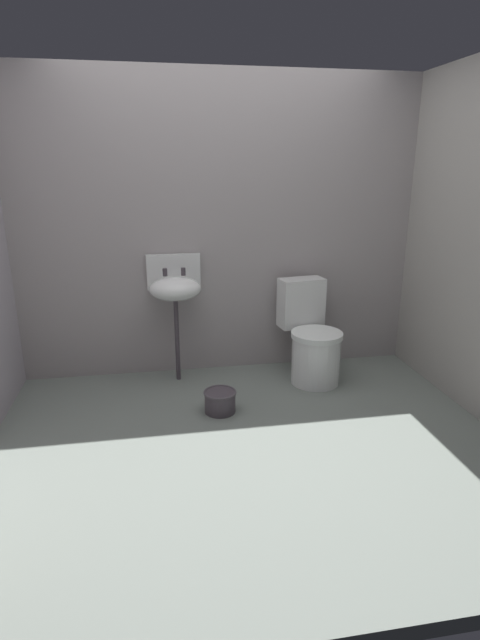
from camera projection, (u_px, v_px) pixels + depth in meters
The scene contains 5 objects.
ground_plane at pixel (248, 445), 3.13m from camera, with size 3.59×2.80×0.08m, color slate.
wall_back at pixel (220, 228), 3.94m from camera, with size 3.59×0.10×2.34m, color #999192.
toilet_near_wall at pixel (311, 341), 3.93m from camera, with size 0.47×0.64×0.78m.
sink at pixel (175, 287), 3.80m from camera, with size 0.42×0.35×0.99m.
bucket at pixel (220, 401), 3.45m from camera, with size 0.23×0.23×0.16m.
Camera 1 is at (-0.52, -2.69, 1.66)m, focal length 27.74 mm.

